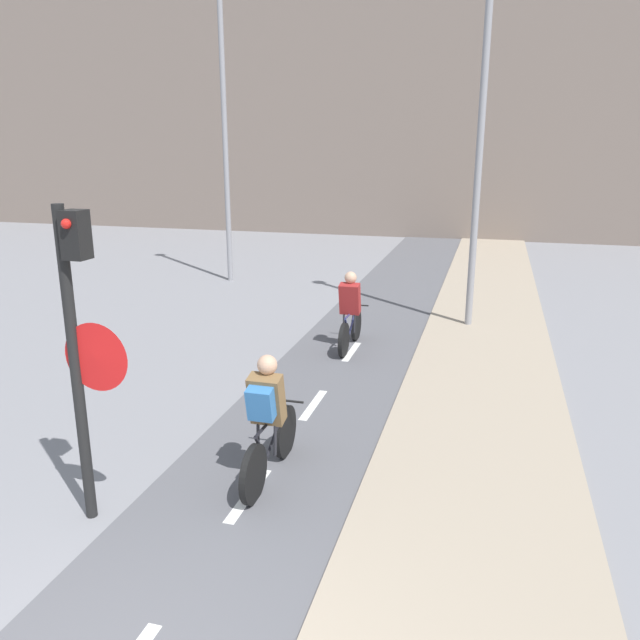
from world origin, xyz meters
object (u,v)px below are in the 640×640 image
(street_lamp_far, at_px, (224,101))
(cyclist_far, at_px, (350,314))
(traffic_light_pole, at_px, (79,334))
(street_lamp_sidewalk, at_px, (484,76))
(cyclist_near, at_px, (268,422))

(street_lamp_far, distance_m, cyclist_far, 7.96)
(traffic_light_pole, distance_m, cyclist_far, 6.24)
(traffic_light_pole, relative_size, street_lamp_far, 0.40)
(cyclist_far, bearing_deg, street_lamp_far, 132.09)
(street_lamp_sidewalk, bearing_deg, traffic_light_pole, -111.98)
(street_lamp_sidewalk, bearing_deg, street_lamp_far, 156.03)
(traffic_light_pole, bearing_deg, street_lamp_far, 106.85)
(traffic_light_pole, height_order, street_lamp_far, street_lamp_far)
(traffic_light_pole, height_order, cyclist_far, traffic_light_pole)
(cyclist_near, bearing_deg, traffic_light_pole, -140.57)
(cyclist_near, distance_m, cyclist_far, 4.82)
(street_lamp_sidewalk, xyz_separation_m, cyclist_near, (-1.86, -6.95, -4.17))
(street_lamp_far, height_order, cyclist_near, street_lamp_far)
(traffic_light_pole, xyz_separation_m, street_lamp_far, (-3.35, 11.05, 2.80))
(street_lamp_far, height_order, street_lamp_sidewalk, street_lamp_sidewalk)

